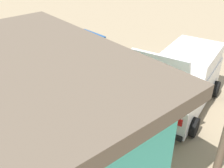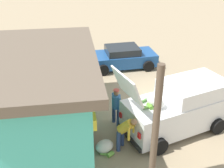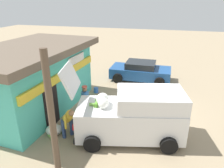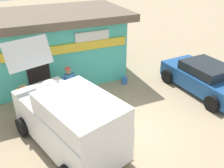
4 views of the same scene
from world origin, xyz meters
name	(u,v)px [view 1 (image 1 of 4)]	position (x,y,z in m)	size (l,w,h in m)	color
ground_plane	(142,84)	(0.00, 0.00, 0.00)	(60.00, 60.00, 0.00)	#9E896B
storefront_bar	(40,111)	(-0.82, 5.15, 1.63)	(7.04, 4.53, 3.15)	#4CC6B7
delivery_van	(183,80)	(-1.94, 0.10, 0.98)	(2.82, 4.69, 2.93)	white
parked_sedan	(65,46)	(4.46, 0.68, 0.61)	(2.16, 3.95, 1.27)	#1E4C8C
vendor_standing	(123,98)	(-1.14, 2.41, 0.92)	(0.54, 0.44, 1.61)	navy
customer_bending	(161,122)	(-2.71, 2.46, 0.85)	(0.69, 0.72, 1.39)	navy
unloaded_banana_pile	(142,151)	(-2.67, 3.19, 0.20)	(0.79, 0.80, 0.43)	silver
paint_bucket	(61,91)	(1.71, 2.89, 0.15)	(0.27, 0.27, 0.31)	blue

